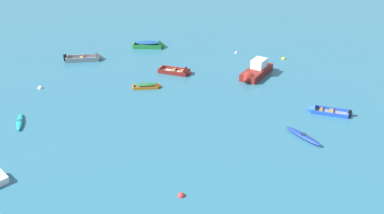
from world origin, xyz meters
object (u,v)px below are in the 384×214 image
Objects in this scene: mooring_buoy_trailing at (41,88)px; mooring_buoy_outer_edge at (236,53)px; rowboat_orange_midfield_right at (150,86)px; rowboat_blue_near_camera at (319,110)px; rowboat_maroon_far_left at (182,72)px; rowboat_green_foreground_center at (153,45)px; kayak_deep_blue_back_row_right at (303,136)px; mooring_buoy_central at (181,196)px; mooring_buoy_between_boats_left at (284,59)px; kayak_turquoise_outer_right at (20,122)px; rowboat_grey_distant_center at (91,58)px; motor_launch_maroon_midfield_left at (255,72)px.

mooring_buoy_trailing reaches higher than mooring_buoy_outer_edge.
mooring_buoy_outer_edge is at bearing 59.68° from rowboat_orange_midfield_right.
rowboat_blue_near_camera is 14.05m from rowboat_maroon_far_left.
rowboat_orange_midfield_right is (3.25, -11.39, -0.15)m from rowboat_green_foreground_center.
rowboat_orange_midfield_right is 5.83× the size of mooring_buoy_trailing.
kayak_deep_blue_back_row_right is 6.74× the size of mooring_buoy_central.
rowboat_green_foreground_center reaches higher than mooring_buoy_trailing.
rowboat_blue_near_camera reaches higher than mooring_buoy_central.
mooring_buoy_central is (-5.73, -24.99, 0.00)m from mooring_buoy_between_boats_left.
mooring_buoy_outer_edge is (16.72, 13.79, 0.00)m from mooring_buoy_trailing.
kayak_turquoise_outer_right is at bearing -72.01° from mooring_buoy_trailing.
kayak_deep_blue_back_row_right is 19.07m from mooring_buoy_outer_edge.
mooring_buoy_trailing is 1.16× the size of mooring_buoy_central.
kayak_deep_blue_back_row_right is 16.90m from mooring_buoy_between_boats_left.
rowboat_blue_near_camera reaches higher than mooring_buoy_between_boats_left.
rowboat_grey_distant_center is 1.58× the size of kayak_turquoise_outer_right.
mooring_buoy_between_boats_left is at bearing 77.08° from mooring_buoy_central.
motor_launch_maroon_midfield_left is 1.48× the size of rowboat_maroon_far_left.
rowboat_orange_midfield_right is 15.77m from mooring_buoy_central.
mooring_buoy_between_boats_left is 0.98× the size of mooring_buoy_trailing.
rowboat_grey_distant_center reaches higher than mooring_buoy_outer_edge.
rowboat_blue_near_camera is at bearing -35.84° from rowboat_green_foreground_center.
mooring_buoy_between_boats_left is 1.38× the size of mooring_buoy_outer_edge.
rowboat_green_foreground_center is at bearing 144.16° from rowboat_blue_near_camera.
kayak_deep_blue_back_row_right is 4.70m from rowboat_blue_near_camera.
rowboat_maroon_far_left is 12.01m from mooring_buoy_between_boats_left.
kayak_turquoise_outer_right reaches higher than mooring_buoy_outer_edge.
kayak_deep_blue_back_row_right is 5.81× the size of mooring_buoy_trailing.
rowboat_orange_midfield_right is 16.08m from mooring_buoy_between_boats_left.
mooring_buoy_trailing is at bearing -178.90° from rowboat_blue_near_camera.
kayak_turquoise_outer_right is 6.49× the size of mooring_buoy_central.
rowboat_maroon_far_left is at bearing 138.41° from kayak_deep_blue_back_row_right.
rowboat_grey_distant_center is 14.42m from kayak_turquoise_outer_right.
rowboat_orange_midfield_right is 1.00× the size of kayak_deep_blue_back_row_right.
motor_launch_maroon_midfield_left is at bearing 26.92° from rowboat_orange_midfield_right.
rowboat_orange_midfield_right reaches higher than mooring_buoy_between_boats_left.
motor_launch_maroon_midfield_left is at bearing -27.86° from rowboat_green_foreground_center.
rowboat_grey_distant_center is 9.05× the size of mooring_buoy_between_boats_left.
rowboat_maroon_far_left is (2.14, 3.89, -0.02)m from rowboat_orange_midfield_right.
rowboat_maroon_far_left reaches higher than kayak_deep_blue_back_row_right.
kayak_deep_blue_back_row_right is 15.30m from rowboat_maroon_far_left.
mooring_buoy_central is at bearing -124.25° from rowboat_blue_near_camera.
rowboat_grey_distant_center is 10.26× the size of mooring_buoy_central.
rowboat_orange_midfield_right is at bearing -153.08° from motor_launch_maroon_midfield_left.
mooring_buoy_trailing is at bearing 107.99° from kayak_turquoise_outer_right.
mooring_buoy_trailing is (-24.96, -0.48, -0.15)m from rowboat_blue_near_camera.
kayak_turquoise_outer_right is 5.60× the size of mooring_buoy_trailing.
motor_launch_maroon_midfield_left is 7.25m from rowboat_maroon_far_left.
rowboat_orange_midfield_right is at bearing -138.90° from mooring_buoy_between_boats_left.
rowboat_green_foreground_center is 14.23m from motor_launch_maroon_midfield_left.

